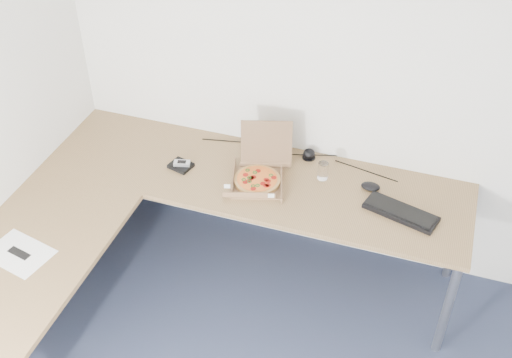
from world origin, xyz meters
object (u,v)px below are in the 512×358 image
(desk, at_px, (174,215))
(drinking_glass, at_px, (323,171))
(pizza_box, at_px, (258,176))
(keyboard, at_px, (401,212))
(wallet, at_px, (181,166))

(desk, xyz_separation_m, drinking_glass, (0.70, 0.54, 0.08))
(pizza_box, bearing_deg, drinking_glass, 5.79)
(desk, height_order, pizza_box, pizza_box)
(desk, height_order, drinking_glass, drinking_glass)
(desk, relative_size, keyboard, 6.24)
(keyboard, bearing_deg, desk, -146.68)
(keyboard, xyz_separation_m, wallet, (-1.30, 0.00, -0.00))
(desk, relative_size, wallet, 19.49)
(drinking_glass, distance_m, wallet, 0.84)
(drinking_glass, relative_size, wallet, 0.84)
(pizza_box, xyz_separation_m, drinking_glass, (0.35, 0.14, 0.02))
(pizza_box, distance_m, keyboard, 0.83)
(desk, height_order, keyboard, keyboard)
(pizza_box, xyz_separation_m, wallet, (-0.48, -0.02, -0.03))
(pizza_box, bearing_deg, wallet, 165.97)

